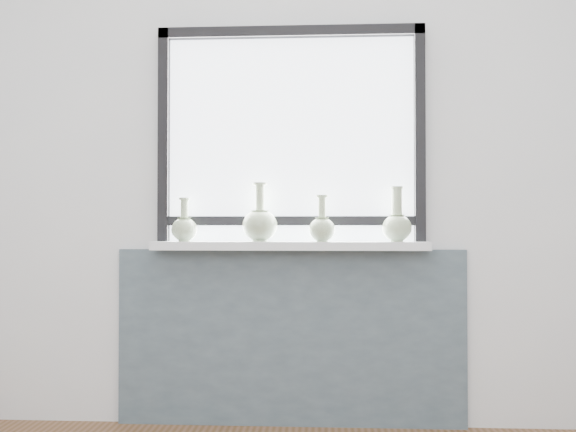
# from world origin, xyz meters

# --- Properties ---
(back_wall) EXTENTS (3.60, 0.02, 2.60)m
(back_wall) POSITION_xyz_m (0.00, 1.81, 1.30)
(back_wall) COLOR silver
(back_wall) RESTS_ON ground
(apron_panel) EXTENTS (1.70, 0.03, 0.86)m
(apron_panel) POSITION_xyz_m (0.00, 1.78, 0.43)
(apron_panel) COLOR #51606C
(apron_panel) RESTS_ON ground
(windowsill) EXTENTS (1.32, 0.18, 0.04)m
(windowsill) POSITION_xyz_m (0.00, 1.71, 0.88)
(windowsill) COLOR silver
(windowsill) RESTS_ON apron_panel
(window) EXTENTS (1.30, 0.06, 1.05)m
(window) POSITION_xyz_m (0.00, 1.77, 1.44)
(window) COLOR black
(window) RESTS_ON windowsill
(vase_a) EXTENTS (0.12, 0.12, 0.21)m
(vase_a) POSITION_xyz_m (-0.51, 1.70, 0.97)
(vase_a) COLOR #A9C197
(vase_a) RESTS_ON windowsill
(vase_b) EXTENTS (0.17, 0.17, 0.28)m
(vase_b) POSITION_xyz_m (-0.15, 1.71, 0.99)
(vase_b) COLOR #A9C197
(vase_b) RESTS_ON windowsill
(vase_c) EXTENTS (0.12, 0.12, 0.22)m
(vase_c) POSITION_xyz_m (0.15, 1.68, 0.97)
(vase_c) COLOR #A9C197
(vase_c) RESTS_ON windowsill
(vase_d) EXTENTS (0.14, 0.14, 0.26)m
(vase_d) POSITION_xyz_m (0.51, 1.72, 0.98)
(vase_d) COLOR #A9C197
(vase_d) RESTS_ON windowsill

